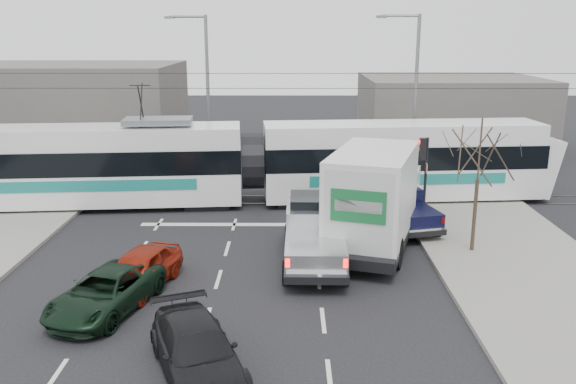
{
  "coord_description": "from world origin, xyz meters",
  "views": [
    {
      "loc": [
        0.75,
        -19.18,
        8.19
      ],
      "look_at": [
        0.64,
        4.76,
        1.8
      ],
      "focal_mm": 38.0,
      "sensor_mm": 36.0,
      "label": 1
    }
  ],
  "objects_px": {
    "navy_pickup": "(400,205)",
    "green_car": "(106,292)",
    "dark_car": "(197,351)",
    "traffic_signal": "(423,161)",
    "silver_pickup": "(314,231)",
    "street_lamp_near": "(412,89)",
    "tram": "(251,162)",
    "street_lamp_far": "(205,85)",
    "box_truck": "(375,198)",
    "bare_tree": "(479,155)",
    "red_car": "(140,269)"
  },
  "relations": [
    {
      "from": "bare_tree",
      "to": "box_truck",
      "type": "distance_m",
      "value": 4.14
    },
    {
      "from": "traffic_signal",
      "to": "green_car",
      "type": "distance_m",
      "value": 14.5
    },
    {
      "from": "street_lamp_far",
      "to": "tram",
      "type": "relative_size",
      "value": 0.32
    },
    {
      "from": "street_lamp_near",
      "to": "box_truck",
      "type": "distance_m",
      "value": 11.57
    },
    {
      "from": "bare_tree",
      "to": "red_car",
      "type": "distance_m",
      "value": 12.59
    },
    {
      "from": "bare_tree",
      "to": "tram",
      "type": "bearing_deg",
      "value": 141.7
    },
    {
      "from": "box_truck",
      "to": "red_car",
      "type": "relative_size",
      "value": 2.13
    },
    {
      "from": "silver_pickup",
      "to": "green_car",
      "type": "bearing_deg",
      "value": -145.09
    },
    {
      "from": "street_lamp_near",
      "to": "red_car",
      "type": "distance_m",
      "value": 19.21
    },
    {
      "from": "traffic_signal",
      "to": "street_lamp_far",
      "type": "relative_size",
      "value": 0.4
    },
    {
      "from": "green_car",
      "to": "dark_car",
      "type": "distance_m",
      "value": 4.77
    },
    {
      "from": "dark_car",
      "to": "box_truck",
      "type": "bearing_deg",
      "value": 37.46
    },
    {
      "from": "traffic_signal",
      "to": "green_car",
      "type": "xyz_separation_m",
      "value": [
        -11.25,
        -8.9,
        -2.13
      ]
    },
    {
      "from": "red_car",
      "to": "box_truck",
      "type": "bearing_deg",
      "value": 42.11
    },
    {
      "from": "tram",
      "to": "traffic_signal",
      "type": "bearing_deg",
      "value": -25.82
    },
    {
      "from": "bare_tree",
      "to": "silver_pickup",
      "type": "xyz_separation_m",
      "value": [
        -5.98,
        -0.58,
        -2.7
      ]
    },
    {
      "from": "street_lamp_near",
      "to": "red_car",
      "type": "xyz_separation_m",
      "value": [
        -11.46,
        -14.76,
        -4.45
      ]
    },
    {
      "from": "green_car",
      "to": "tram",
      "type": "bearing_deg",
      "value": 89.09
    },
    {
      "from": "silver_pickup",
      "to": "green_car",
      "type": "xyz_separation_m",
      "value": [
        -6.39,
        -4.32,
        -0.49
      ]
    },
    {
      "from": "bare_tree",
      "to": "street_lamp_far",
      "type": "distance_m",
      "value": 17.97
    },
    {
      "from": "traffic_signal",
      "to": "tram",
      "type": "bearing_deg",
      "value": 159.12
    },
    {
      "from": "traffic_signal",
      "to": "street_lamp_near",
      "type": "xyz_separation_m",
      "value": [
        0.84,
        7.5,
        2.37
      ]
    },
    {
      "from": "dark_car",
      "to": "bare_tree",
      "type": "bearing_deg",
      "value": 20.92
    },
    {
      "from": "tram",
      "to": "red_car",
      "type": "relative_size",
      "value": 7.26
    },
    {
      "from": "box_truck",
      "to": "green_car",
      "type": "xyz_separation_m",
      "value": [
        -8.79,
        -5.78,
        -1.32
      ]
    },
    {
      "from": "traffic_signal",
      "to": "navy_pickup",
      "type": "height_order",
      "value": "traffic_signal"
    },
    {
      "from": "street_lamp_far",
      "to": "traffic_signal",
      "type": "bearing_deg",
      "value": -41.72
    },
    {
      "from": "bare_tree",
      "to": "silver_pickup",
      "type": "distance_m",
      "value": 6.59
    },
    {
      "from": "traffic_signal",
      "to": "box_truck",
      "type": "height_order",
      "value": "box_truck"
    },
    {
      "from": "silver_pickup",
      "to": "dark_car",
      "type": "distance_m",
      "value": 8.44
    },
    {
      "from": "street_lamp_near",
      "to": "navy_pickup",
      "type": "distance_m",
      "value": 9.39
    },
    {
      "from": "street_lamp_near",
      "to": "silver_pickup",
      "type": "height_order",
      "value": "street_lamp_near"
    },
    {
      "from": "tram",
      "to": "dark_car",
      "type": "distance_m",
      "value": 15.37
    },
    {
      "from": "street_lamp_near",
      "to": "tram",
      "type": "distance_m",
      "value": 10.1
    },
    {
      "from": "navy_pickup",
      "to": "green_car",
      "type": "relative_size",
      "value": 1.12
    },
    {
      "from": "tram",
      "to": "green_car",
      "type": "height_order",
      "value": "tram"
    },
    {
      "from": "street_lamp_far",
      "to": "box_truck",
      "type": "distance_m",
      "value": 15.38
    },
    {
      "from": "box_truck",
      "to": "red_car",
      "type": "bearing_deg",
      "value": -135.4
    },
    {
      "from": "box_truck",
      "to": "dark_car",
      "type": "height_order",
      "value": "box_truck"
    },
    {
      "from": "silver_pickup",
      "to": "dark_car",
      "type": "bearing_deg",
      "value": -111.04
    },
    {
      "from": "tram",
      "to": "green_car",
      "type": "xyz_separation_m",
      "value": [
        -3.64,
        -11.8,
        -1.42
      ]
    },
    {
      "from": "box_truck",
      "to": "traffic_signal",
      "type": "bearing_deg",
      "value": 69.48
    },
    {
      "from": "traffic_signal",
      "to": "dark_car",
      "type": "distance_m",
      "value": 14.9
    },
    {
      "from": "navy_pickup",
      "to": "red_car",
      "type": "xyz_separation_m",
      "value": [
        -9.58,
        -6.56,
        -0.3
      ]
    },
    {
      "from": "traffic_signal",
      "to": "dark_car",
      "type": "relative_size",
      "value": 0.82
    },
    {
      "from": "tram",
      "to": "box_truck",
      "type": "xyz_separation_m",
      "value": [
        5.14,
        -6.02,
        -0.1
      ]
    },
    {
      "from": "tram",
      "to": "silver_pickup",
      "type": "relative_size",
      "value": 4.62
    },
    {
      "from": "navy_pickup",
      "to": "bare_tree",
      "type": "bearing_deg",
      "value": -70.7
    },
    {
      "from": "silver_pickup",
      "to": "dark_car",
      "type": "height_order",
      "value": "silver_pickup"
    },
    {
      "from": "navy_pickup",
      "to": "dark_car",
      "type": "relative_size",
      "value": 1.11
    }
  ]
}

